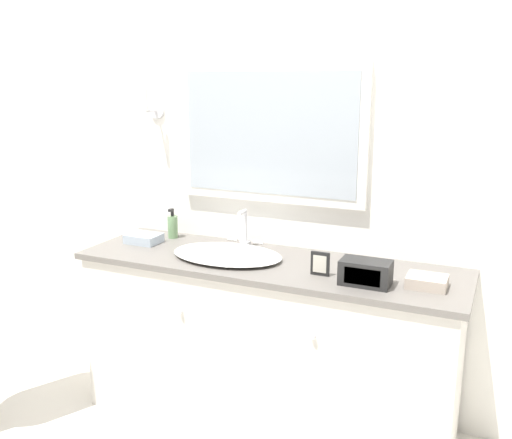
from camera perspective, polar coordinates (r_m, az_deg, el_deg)
The scene contains 8 objects.
wall_back at distance 2.93m, azimuth 3.57°, elevation 5.56°, with size 8.00×0.18×2.55m.
vanity_counter at distance 2.90m, azimuth 1.13°, elevation -12.18°, with size 1.87×0.57×0.85m.
sink_basin at distance 2.80m, azimuth -2.85°, elevation -3.41°, with size 0.56×0.43×0.20m.
soap_bottle at distance 3.16m, azimuth -8.33°, elevation -0.65°, with size 0.05×0.06×0.17m.
appliance_box at distance 2.46m, azimuth 10.89°, elevation -5.24°, with size 0.21×0.12×0.11m.
picture_frame at distance 2.55m, azimuth 6.43°, elevation -4.42°, with size 0.09×0.01×0.11m.
hand_towel_near_sink at distance 2.51m, azimuth 16.72°, elevation -5.96°, with size 0.16×0.13×0.05m.
hand_towel_far_corner at distance 3.10m, azimuth -11.16°, elevation -1.87°, with size 0.18×0.13×0.05m.
Camera 1 is at (1.02, -2.11, 1.69)m, focal length 40.00 mm.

